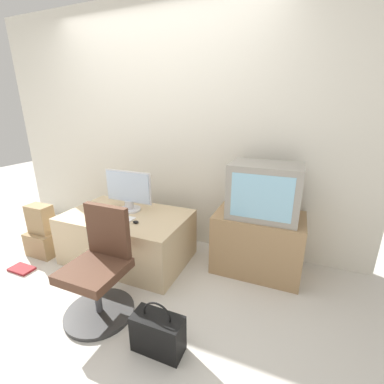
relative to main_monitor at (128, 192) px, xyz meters
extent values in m
plane|color=beige|center=(0.15, -0.80, -0.71)|extent=(12.00, 12.00, 0.00)
cube|color=silver|center=(0.15, 0.53, 0.59)|extent=(4.40, 0.05, 2.60)
cube|color=#CCB289|center=(0.03, -0.10, -0.46)|extent=(1.23, 0.76, 0.50)
cube|color=#A37F56|center=(1.30, 0.21, -0.42)|extent=(0.81, 0.51, 0.58)
cylinder|color=silver|center=(0.00, 0.00, -0.20)|extent=(0.23, 0.23, 0.02)
cylinder|color=silver|center=(0.00, 0.00, -0.14)|extent=(0.09, 0.09, 0.09)
cube|color=silver|center=(0.00, 0.00, 0.05)|extent=(0.53, 0.01, 0.33)
cube|color=silver|center=(0.00, 0.00, 0.05)|extent=(0.50, 0.02, 0.30)
cube|color=white|center=(-0.01, -0.22, -0.20)|extent=(0.38, 0.13, 0.01)
ellipsoid|color=black|center=(0.24, -0.25, -0.19)|extent=(0.06, 0.04, 0.03)
cube|color=gray|center=(1.32, 0.18, 0.11)|extent=(0.61, 0.41, 0.49)
cube|color=#8CC6E5|center=(1.32, -0.02, 0.11)|extent=(0.50, 0.01, 0.38)
cylinder|color=#333333|center=(0.28, -0.85, -0.69)|extent=(0.52, 0.52, 0.03)
cylinder|color=#4C4C51|center=(0.28, -0.85, -0.52)|extent=(0.05, 0.05, 0.32)
cube|color=#513323|center=(0.28, -0.85, -0.32)|extent=(0.42, 0.42, 0.07)
cube|color=#513323|center=(0.28, -0.67, -0.08)|extent=(0.37, 0.05, 0.41)
cube|color=#A3845B|center=(-0.88, -0.37, -0.58)|extent=(0.32, 0.27, 0.25)
cube|color=#A3845B|center=(-0.88, -0.37, -0.30)|extent=(0.26, 0.15, 0.30)
cube|color=black|center=(0.85, -0.95, -0.58)|extent=(0.33, 0.16, 0.26)
torus|color=black|center=(0.85, -0.95, -0.43)|extent=(0.20, 0.01, 0.20)
cube|color=maroon|center=(-0.83, -0.69, -0.70)|extent=(0.24, 0.14, 0.02)
camera|label=1|loc=(1.54, -2.06, 0.80)|focal=24.00mm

